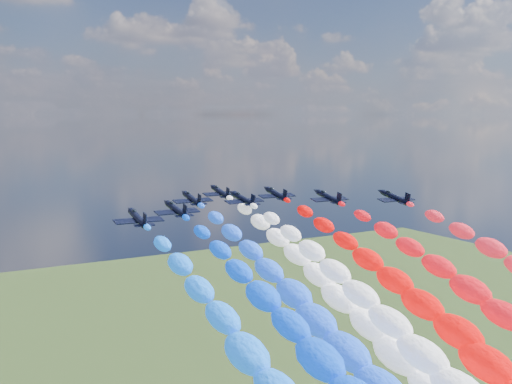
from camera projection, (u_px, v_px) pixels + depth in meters
jet_0 at (138, 218)px, 108.46m from camera, size 8.72×11.74×4.45m
jet_1 at (176, 209)px, 118.25m from camera, size 8.75×11.76×4.45m
jet_2 at (192, 199)px, 133.38m from camera, size 8.53×11.60×4.45m
trail_2 at (331, 353)px, 91.97m from camera, size 6.54×97.36×38.47m
jet_3 at (243, 199)px, 132.75m from camera, size 9.01×11.95×4.45m
trail_3 at (406, 355)px, 91.33m from camera, size 6.54×97.36×38.47m
jet_4 at (220, 192)px, 145.01m from camera, size 8.61×11.66×4.45m
trail_4 at (355, 326)px, 103.60m from camera, size 6.54×97.36×38.47m
jet_5 at (276, 194)px, 141.52m from camera, size 8.61×11.66×4.45m
trail_5 at (438, 334)px, 100.11m from camera, size 6.54×97.36×38.47m
jet_6 at (328, 197)px, 135.80m from camera, size 8.54×11.61×4.45m
jet_7 at (395, 198)px, 135.26m from camera, size 8.53×11.61×4.45m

